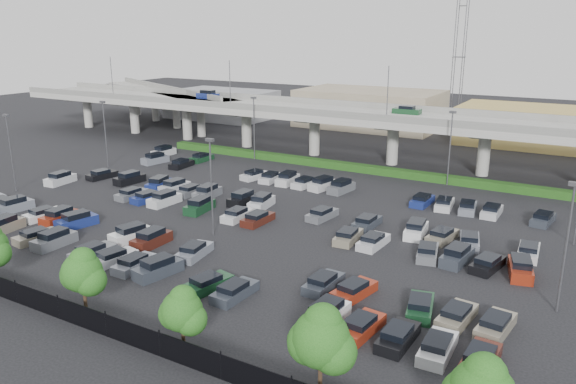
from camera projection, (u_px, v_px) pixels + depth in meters
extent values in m
plane|color=black|center=(255.00, 214.00, 65.67)|extent=(280.00, 280.00, 0.00)
cube|color=gray|center=(364.00, 117.00, 90.18)|extent=(150.00, 13.00, 1.10)
cube|color=slate|center=(348.00, 115.00, 84.71)|extent=(150.00, 0.50, 1.00)
cube|color=slate|center=(379.00, 106.00, 95.07)|extent=(150.00, 0.50, 1.00)
cylinder|color=gray|center=(88.00, 112.00, 122.71)|extent=(1.80, 1.80, 6.70)
cube|color=slate|center=(86.00, 97.00, 121.82)|extent=(2.60, 9.75, 0.50)
cylinder|color=gray|center=(135.00, 117.00, 115.94)|extent=(1.80, 1.80, 6.70)
cube|color=slate|center=(133.00, 102.00, 115.05)|extent=(2.60, 9.75, 0.50)
cylinder|color=gray|center=(187.00, 122.00, 109.17)|extent=(1.80, 1.80, 6.70)
cube|color=slate|center=(186.00, 106.00, 108.28)|extent=(2.60, 9.75, 0.50)
cylinder|color=gray|center=(247.00, 128.00, 102.40)|extent=(1.80, 1.80, 6.70)
cube|color=slate|center=(246.00, 111.00, 101.51)|extent=(2.60, 9.75, 0.50)
cylinder|color=gray|center=(314.00, 136.00, 95.63)|extent=(1.80, 1.80, 6.70)
cube|color=slate|center=(315.00, 117.00, 94.74)|extent=(2.60, 9.75, 0.50)
cylinder|color=gray|center=(393.00, 144.00, 88.86)|extent=(1.80, 1.80, 6.70)
cube|color=slate|center=(394.00, 124.00, 87.97)|extent=(2.60, 9.75, 0.50)
cylinder|color=gray|center=(484.00, 153.00, 82.09)|extent=(1.80, 1.80, 6.70)
cube|color=slate|center=(486.00, 132.00, 81.21)|extent=(2.60, 9.75, 0.50)
cube|color=navy|center=(208.00, 96.00, 108.81)|extent=(4.40, 1.82, 1.05)
cube|color=black|center=(208.00, 92.00, 108.58)|extent=(2.60, 1.60, 0.65)
cube|color=#153C20|center=(407.00, 111.00, 89.50)|extent=(4.40, 1.82, 0.82)
cube|color=black|center=(407.00, 107.00, 89.32)|extent=(2.30, 1.60, 0.50)
cylinder|color=#49494E|center=(112.00, 78.00, 108.03)|extent=(0.14, 0.14, 8.00)
cylinder|color=#49494E|center=(230.00, 85.00, 94.49)|extent=(0.14, 0.14, 8.00)
cylinder|color=#49494E|center=(388.00, 94.00, 80.95)|extent=(0.14, 0.14, 8.00)
cube|color=gray|center=(166.00, 93.00, 124.45)|extent=(50.93, 30.13, 1.10)
cube|color=slate|center=(166.00, 88.00, 124.16)|extent=(47.34, 22.43, 1.00)
cylinder|color=gray|center=(137.00, 101.00, 140.53)|extent=(1.60, 1.60, 6.70)
cylinder|color=gray|center=(155.00, 107.00, 131.06)|extent=(1.60, 1.60, 6.70)
cylinder|color=gray|center=(176.00, 113.00, 121.60)|extent=(1.60, 1.60, 6.70)
cylinder|color=gray|center=(201.00, 120.00, 112.13)|extent=(1.60, 1.60, 6.70)
cube|color=#173F12|center=(345.00, 166.00, 86.25)|extent=(66.00, 1.60, 1.10)
cube|color=black|center=(50.00, 305.00, 42.20)|extent=(70.00, 0.06, 1.80)
cylinder|color=black|center=(16.00, 291.00, 44.11)|extent=(0.10, 0.10, 2.00)
cylinder|color=black|center=(59.00, 307.00, 41.69)|extent=(0.10, 0.10, 2.00)
cylinder|color=black|center=(106.00, 324.00, 39.27)|extent=(0.10, 0.10, 2.00)
cylinder|color=black|center=(160.00, 343.00, 36.85)|extent=(0.10, 0.10, 2.00)
cylinder|color=black|center=(221.00, 365.00, 34.44)|extent=(0.10, 0.10, 2.00)
cylinder|color=#332316|center=(85.00, 301.00, 42.55)|extent=(0.26, 0.26, 1.97)
sphere|color=#1A4E14|center=(82.00, 272.00, 41.87)|extent=(3.07, 3.07, 3.07)
sphere|color=#1A4E14|center=(90.00, 280.00, 41.76)|extent=(2.41, 2.41, 2.41)
sphere|color=#1A4E14|center=(76.00, 275.00, 42.19)|extent=(2.41, 2.41, 2.41)
sphere|color=#1A4E14|center=(83.00, 261.00, 41.71)|extent=(2.08, 2.08, 2.08)
cylinder|color=#332316|center=(184.00, 340.00, 37.38)|extent=(0.26, 0.26, 1.80)
sphere|color=#1A4E14|center=(182.00, 311.00, 36.77)|extent=(2.79, 2.79, 2.79)
sphere|color=#1A4E14|center=(191.00, 319.00, 36.68)|extent=(2.19, 2.19, 2.19)
sphere|color=#1A4E14|center=(175.00, 313.00, 37.05)|extent=(2.19, 2.19, 2.19)
sphere|color=#1A4E14|center=(183.00, 299.00, 36.62)|extent=(1.89, 1.89, 1.89)
cylinder|color=#332316|center=(320.00, 380.00, 32.85)|extent=(0.26, 0.26, 2.21)
sphere|color=#1A4E14|center=(321.00, 339.00, 32.09)|extent=(3.43, 3.43, 3.43)
sphere|color=#1A4E14|center=(334.00, 351.00, 31.96)|extent=(2.70, 2.70, 2.70)
sphere|color=#1A4E14|center=(310.00, 342.00, 32.45)|extent=(2.70, 2.70, 2.70)
sphere|color=#1A4E14|center=(323.00, 323.00, 31.90)|extent=(2.33, 2.33, 2.33)
sphere|color=#1A4E14|center=(485.00, 375.00, 27.35)|extent=(2.25, 2.25, 2.25)
cube|color=gray|center=(3.00, 227.00, 59.85)|extent=(2.41, 4.61, 1.05)
cube|color=black|center=(2.00, 220.00, 59.63)|extent=(1.95, 2.80, 0.65)
cube|color=gray|center=(37.00, 237.00, 57.23)|extent=(2.45, 4.62, 0.82)
cube|color=black|center=(34.00, 232.00, 56.89)|extent=(1.92, 2.51, 0.50)
cube|color=slate|center=(54.00, 241.00, 55.87)|extent=(1.87, 4.42, 1.05)
cube|color=black|center=(53.00, 233.00, 55.64)|extent=(1.63, 2.62, 0.65)
cube|color=slate|center=(93.00, 253.00, 53.24)|extent=(2.11, 4.51, 0.82)
cube|color=black|center=(91.00, 247.00, 52.90)|extent=(1.75, 2.40, 0.50)
cube|color=silver|center=(113.00, 259.00, 51.91)|extent=(2.57, 4.65, 0.82)
cube|color=black|center=(111.00, 253.00, 51.57)|extent=(1.98, 2.55, 0.50)
cube|color=slate|center=(135.00, 265.00, 50.58)|extent=(1.92, 4.44, 0.82)
cube|color=black|center=(133.00, 259.00, 50.24)|extent=(1.65, 2.33, 0.50)
cube|color=#31363F|center=(158.00, 270.00, 49.22)|extent=(2.62, 4.66, 1.05)
cube|color=black|center=(157.00, 261.00, 48.99)|extent=(2.06, 2.86, 0.65)
cube|color=#153C20|center=(208.00, 285.00, 46.59)|extent=(2.69, 4.68, 0.82)
cube|color=black|center=(206.00, 279.00, 46.25)|extent=(2.04, 2.58, 0.50)
cube|color=#31363F|center=(235.00, 292.00, 45.26)|extent=(2.01, 4.47, 0.82)
cube|color=black|center=(233.00, 286.00, 44.92)|extent=(1.70, 2.37, 0.50)
cube|color=white|center=(326.00, 316.00, 41.24)|extent=(2.12, 4.52, 1.05)
cube|color=black|center=(327.00, 306.00, 41.01)|extent=(1.78, 2.71, 0.65)
cube|color=maroon|center=(361.00, 328.00, 39.94)|extent=(2.27, 4.57, 0.82)
cube|color=black|center=(360.00, 321.00, 39.60)|extent=(1.83, 2.45, 0.50)
cube|color=black|center=(398.00, 338.00, 38.61)|extent=(1.93, 4.45, 0.82)
cube|color=black|center=(397.00, 331.00, 38.27)|extent=(1.66, 2.34, 0.50)
cube|color=silver|center=(438.00, 349.00, 37.28)|extent=(1.94, 4.45, 0.82)
cube|color=black|center=(437.00, 342.00, 36.94)|extent=(1.67, 2.34, 0.50)
cube|color=#461A12|center=(480.00, 361.00, 35.95)|extent=(2.01, 4.48, 0.82)
cube|color=black|center=(480.00, 354.00, 35.61)|extent=(1.70, 2.37, 0.50)
cube|color=gray|center=(0.00, 204.00, 68.02)|extent=(2.09, 4.50, 0.82)
cube|color=slate|center=(14.00, 207.00, 66.66)|extent=(2.26, 4.56, 1.05)
cube|color=black|center=(13.00, 200.00, 66.43)|extent=(1.86, 2.75, 0.65)
cube|color=white|center=(44.00, 215.00, 64.03)|extent=(2.31, 4.58, 0.82)
cube|color=black|center=(42.00, 210.00, 63.69)|extent=(1.85, 2.47, 0.50)
cube|color=maroon|center=(60.00, 218.00, 62.67)|extent=(2.16, 4.53, 1.05)
cube|color=black|center=(59.00, 211.00, 62.44)|extent=(1.80, 2.72, 0.65)
cube|color=navy|center=(77.00, 222.00, 61.34)|extent=(2.68, 4.68, 1.05)
cube|color=black|center=(76.00, 215.00, 61.11)|extent=(2.10, 2.87, 0.65)
cube|color=white|center=(131.00, 236.00, 57.35)|extent=(2.72, 4.69, 1.05)
cube|color=black|center=(131.00, 228.00, 57.12)|extent=(2.12, 2.88, 0.65)
cube|color=#461A12|center=(151.00, 241.00, 56.02)|extent=(1.89, 4.43, 1.05)
cube|color=black|center=(151.00, 233.00, 55.79)|extent=(1.64, 2.63, 0.65)
cube|color=slate|center=(195.00, 252.00, 53.40)|extent=(2.48, 4.63, 0.82)
cube|color=black|center=(193.00, 247.00, 53.06)|extent=(1.94, 2.52, 0.50)
cube|color=#31363F|center=(324.00, 284.00, 46.75)|extent=(2.01, 4.48, 0.82)
cube|color=black|center=(323.00, 278.00, 46.40)|extent=(1.70, 2.37, 0.50)
cube|color=maroon|center=(354.00, 291.00, 45.42)|extent=(2.62, 4.67, 0.82)
cube|color=black|center=(353.00, 285.00, 45.08)|extent=(2.01, 2.56, 0.50)
cube|color=#153C20|center=(420.00, 308.00, 42.76)|extent=(2.74, 4.69, 0.82)
cube|color=black|center=(420.00, 301.00, 42.42)|extent=(2.07, 2.60, 0.50)
cube|color=gray|center=(457.00, 317.00, 41.43)|extent=(2.28, 4.57, 0.82)
cube|color=black|center=(457.00, 310.00, 41.09)|extent=(1.84, 2.46, 0.50)
cube|color=gray|center=(495.00, 326.00, 40.10)|extent=(2.31, 4.58, 0.82)
cube|color=black|center=(496.00, 320.00, 39.76)|extent=(1.86, 2.47, 0.50)
cube|color=silver|center=(60.00, 180.00, 78.44)|extent=(2.24, 4.56, 1.05)
cube|color=black|center=(60.00, 174.00, 78.21)|extent=(1.85, 2.74, 0.65)
cube|color=slate|center=(132.00, 195.00, 71.83)|extent=(2.01, 4.47, 0.82)
cube|color=black|center=(131.00, 191.00, 71.48)|extent=(1.70, 2.37, 0.50)
cube|color=navy|center=(148.00, 198.00, 70.50)|extent=(2.39, 4.60, 0.82)
cube|color=black|center=(147.00, 194.00, 70.16)|extent=(1.89, 2.49, 0.50)
cube|color=silver|center=(165.00, 200.00, 69.13)|extent=(2.05, 4.49, 1.05)
cube|color=black|center=(164.00, 194.00, 68.91)|extent=(1.73, 2.68, 0.65)
cube|color=#153C20|center=(200.00, 207.00, 66.48)|extent=(2.31, 4.58, 1.05)
cube|color=black|center=(199.00, 201.00, 66.25)|extent=(1.89, 2.76, 0.65)
cube|color=silver|center=(238.00, 216.00, 63.85)|extent=(1.87, 4.42, 0.82)
cube|color=black|center=(236.00, 211.00, 63.51)|extent=(1.63, 2.32, 0.50)
cube|color=#461A12|center=(258.00, 220.00, 62.52)|extent=(1.95, 4.45, 0.82)
cube|color=black|center=(257.00, 215.00, 62.18)|extent=(1.67, 2.35, 0.50)
cube|color=gray|center=(348.00, 237.00, 57.20)|extent=(2.16, 4.53, 0.82)
cube|color=black|center=(347.00, 232.00, 56.86)|extent=(1.77, 2.42, 0.50)
cube|color=silver|center=(373.00, 242.00, 55.87)|extent=(2.07, 4.50, 0.82)
cube|color=black|center=(373.00, 237.00, 55.53)|extent=(1.73, 2.39, 0.50)
cube|color=slate|center=(428.00, 253.00, 53.21)|extent=(2.75, 4.69, 0.82)
cube|color=black|center=(427.00, 247.00, 52.87)|extent=(2.07, 2.60, 0.50)
cube|color=#31363F|center=(457.00, 258.00, 51.85)|extent=(2.32, 4.58, 1.05)
cube|color=black|center=(458.00, 249.00, 51.62)|extent=(1.90, 2.77, 0.65)
cube|color=black|center=(488.00, 265.00, 50.55)|extent=(2.62, 4.67, 0.82)
cube|color=black|center=(488.00, 259.00, 50.21)|extent=(2.01, 2.56, 0.50)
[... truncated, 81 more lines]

